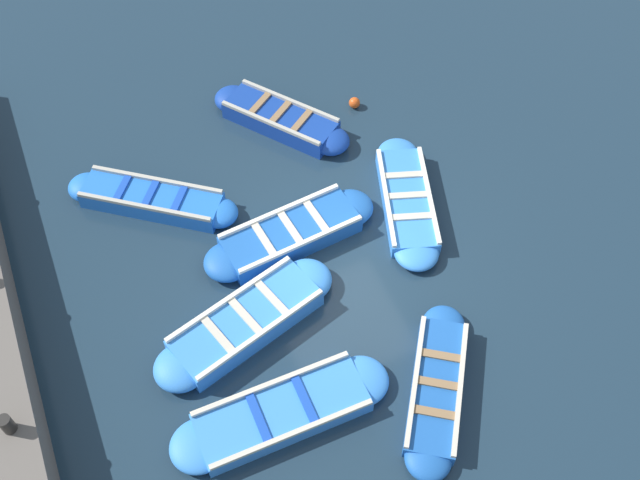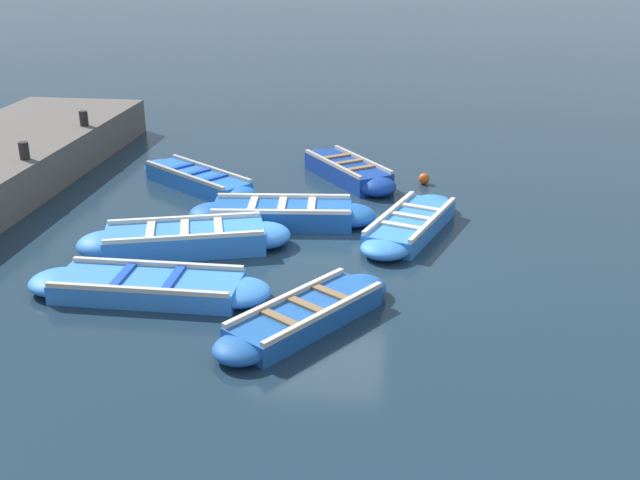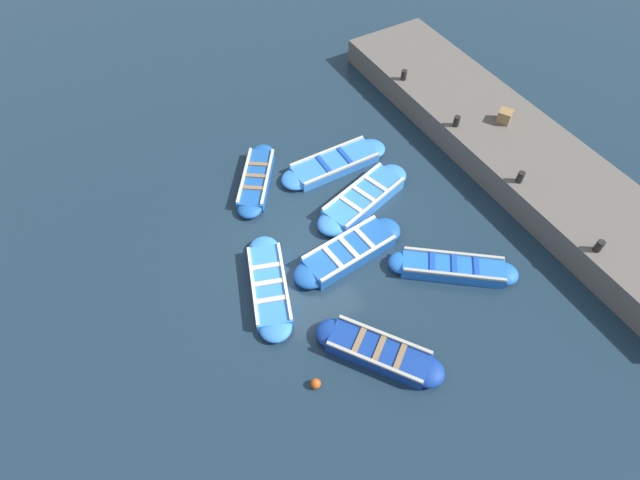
{
  "view_description": "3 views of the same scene",
  "coord_description": "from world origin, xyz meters",
  "px_view_note": "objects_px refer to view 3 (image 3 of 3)",
  "views": [
    {
      "loc": [
        -3.66,
        -7.25,
        11.5
      ],
      "look_at": [
        -0.36,
        0.31,
        0.29
      ],
      "focal_mm": 42.0,
      "sensor_mm": 36.0,
      "label": 1
    },
    {
      "loc": [
        1.59,
        -12.27,
        5.05
      ],
      "look_at": [
        0.09,
        -0.47,
        0.2
      ],
      "focal_mm": 42.0,
      "sensor_mm": 36.0,
      "label": 2
    },
    {
      "loc": [
        3.98,
        7.4,
        11.42
      ],
      "look_at": [
        -0.28,
        -0.02,
        0.21
      ],
      "focal_mm": 28.0,
      "sensor_mm": 36.0,
      "label": 3
    }
  ],
  "objects_px": {
    "boat_stern_in": "(379,352)",
    "buoy_orange_near": "(316,384)",
    "boat_end_of_row": "(256,179)",
    "bollard_south": "(599,246)",
    "bollard_north": "(404,75)",
    "boat_broadside": "(335,164)",
    "wooden_crate": "(505,116)",
    "boat_centre": "(453,268)",
    "boat_bow_out": "(363,199)",
    "bollard_mid_north": "(457,121)",
    "boat_near_quay": "(349,252)",
    "bollard_mid_south": "(520,177)",
    "boat_far_corner": "(269,286)"
  },
  "relations": [
    {
      "from": "boat_stern_in",
      "to": "buoy_orange_near",
      "type": "distance_m",
      "value": 1.7
    },
    {
      "from": "boat_end_of_row",
      "to": "bollard_south",
      "type": "relative_size",
      "value": 8.7
    },
    {
      "from": "bollard_south",
      "to": "bollard_north",
      "type": "bearing_deg",
      "value": -90.0
    },
    {
      "from": "boat_broadside",
      "to": "wooden_crate",
      "type": "distance_m",
      "value": 5.7
    },
    {
      "from": "bollard_south",
      "to": "buoy_orange_near",
      "type": "height_order",
      "value": "bollard_south"
    },
    {
      "from": "boat_centre",
      "to": "boat_bow_out",
      "type": "bearing_deg",
      "value": -77.61
    },
    {
      "from": "bollard_mid_north",
      "to": "buoy_orange_near",
      "type": "xyz_separation_m",
      "value": [
        8.03,
        4.98,
        -0.93
      ]
    },
    {
      "from": "bollard_mid_north",
      "to": "boat_stern_in",
      "type": "bearing_deg",
      "value": 38.74
    },
    {
      "from": "boat_broadside",
      "to": "buoy_orange_near",
      "type": "height_order",
      "value": "boat_broadside"
    },
    {
      "from": "boat_stern_in",
      "to": "buoy_orange_near",
      "type": "xyz_separation_m",
      "value": [
        1.7,
        -0.1,
        -0.08
      ]
    },
    {
      "from": "boat_near_quay",
      "to": "bollard_mid_south",
      "type": "xyz_separation_m",
      "value": [
        -5.37,
        0.71,
        0.86
      ]
    },
    {
      "from": "bollard_south",
      "to": "wooden_crate",
      "type": "height_order",
      "value": "wooden_crate"
    },
    {
      "from": "bollard_south",
      "to": "buoy_orange_near",
      "type": "relative_size",
      "value": 1.44
    },
    {
      "from": "buoy_orange_near",
      "to": "bollard_south",
      "type": "bearing_deg",
      "value": 174.47
    },
    {
      "from": "boat_centre",
      "to": "wooden_crate",
      "type": "height_order",
      "value": "wooden_crate"
    },
    {
      "from": "boat_stern_in",
      "to": "boat_broadside",
      "type": "relative_size",
      "value": 0.83
    },
    {
      "from": "bollard_mid_north",
      "to": "boat_far_corner",
      "type": "bearing_deg",
      "value": 14.71
    },
    {
      "from": "boat_broadside",
      "to": "boat_stern_in",
      "type": "bearing_deg",
      "value": 68.38
    },
    {
      "from": "boat_broadside",
      "to": "bollard_north",
      "type": "height_order",
      "value": "bollard_north"
    },
    {
      "from": "boat_near_quay",
      "to": "boat_centre",
      "type": "relative_size",
      "value": 1.12
    },
    {
      "from": "boat_broadside",
      "to": "boat_end_of_row",
      "type": "height_order",
      "value": "boat_end_of_row"
    },
    {
      "from": "boat_end_of_row",
      "to": "bollard_mid_south",
      "type": "height_order",
      "value": "bollard_mid_south"
    },
    {
      "from": "boat_near_quay",
      "to": "boat_stern_in",
      "type": "bearing_deg",
      "value": 71.74
    },
    {
      "from": "boat_near_quay",
      "to": "boat_broadside",
      "type": "height_order",
      "value": "boat_near_quay"
    },
    {
      "from": "boat_stern_in",
      "to": "bollard_mid_south",
      "type": "xyz_separation_m",
      "value": [
        -6.33,
        -2.2,
        0.85
      ]
    },
    {
      "from": "boat_end_of_row",
      "to": "bollard_mid_north",
      "type": "bearing_deg",
      "value": 165.17
    },
    {
      "from": "boat_end_of_row",
      "to": "bollard_north",
      "type": "distance_m",
      "value": 6.55
    },
    {
      "from": "bollard_north",
      "to": "bollard_mid_north",
      "type": "bearing_deg",
      "value": 90.0
    },
    {
      "from": "buoy_orange_near",
      "to": "boat_near_quay",
      "type": "bearing_deg",
      "value": -133.39
    },
    {
      "from": "boat_near_quay",
      "to": "boat_bow_out",
      "type": "distance_m",
      "value": 2.05
    },
    {
      "from": "bollard_south",
      "to": "buoy_orange_near",
      "type": "bearing_deg",
      "value": -5.53
    },
    {
      "from": "boat_centre",
      "to": "bollard_south",
      "type": "bearing_deg",
      "value": 151.79
    },
    {
      "from": "boat_broadside",
      "to": "boat_bow_out",
      "type": "xyz_separation_m",
      "value": [
        0.04,
        1.78,
        0.05
      ]
    },
    {
      "from": "bollard_south",
      "to": "wooden_crate",
      "type": "bearing_deg",
      "value": -105.98
    },
    {
      "from": "bollard_mid_south",
      "to": "wooden_crate",
      "type": "relative_size",
      "value": 0.86
    },
    {
      "from": "wooden_crate",
      "to": "boat_broadside",
      "type": "bearing_deg",
      "value": -17.36
    },
    {
      "from": "bollard_north",
      "to": "bollard_south",
      "type": "height_order",
      "value": "same"
    },
    {
      "from": "boat_near_quay",
      "to": "bollard_south",
      "type": "distance_m",
      "value": 6.51
    },
    {
      "from": "boat_near_quay",
      "to": "boat_centre",
      "type": "bearing_deg",
      "value": 139.25
    },
    {
      "from": "boat_end_of_row",
      "to": "boat_centre",
      "type": "bearing_deg",
      "value": 119.04
    },
    {
      "from": "boat_stern_in",
      "to": "boat_end_of_row",
      "type": "height_order",
      "value": "boat_stern_in"
    },
    {
      "from": "boat_centre",
      "to": "boat_end_of_row",
      "type": "xyz_separation_m",
      "value": [
        3.18,
        -5.73,
        -0.03
      ]
    },
    {
      "from": "boat_near_quay",
      "to": "bollard_north",
      "type": "bearing_deg",
      "value": -136.76
    },
    {
      "from": "boat_bow_out",
      "to": "buoy_orange_near",
      "type": "height_order",
      "value": "boat_bow_out"
    },
    {
      "from": "boat_far_corner",
      "to": "bollard_north",
      "type": "distance_m",
      "value": 9.24
    },
    {
      "from": "boat_near_quay",
      "to": "bollard_mid_south",
      "type": "bearing_deg",
      "value": 172.49
    },
    {
      "from": "bollard_mid_south",
      "to": "buoy_orange_near",
      "type": "distance_m",
      "value": 8.35
    },
    {
      "from": "boat_far_corner",
      "to": "bollard_south",
      "type": "bearing_deg",
      "value": 154.46
    },
    {
      "from": "bollard_north",
      "to": "bollard_mid_south",
      "type": "distance_m",
      "value": 5.76
    },
    {
      "from": "boat_centre",
      "to": "wooden_crate",
      "type": "bearing_deg",
      "value": -143.69
    }
  ]
}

